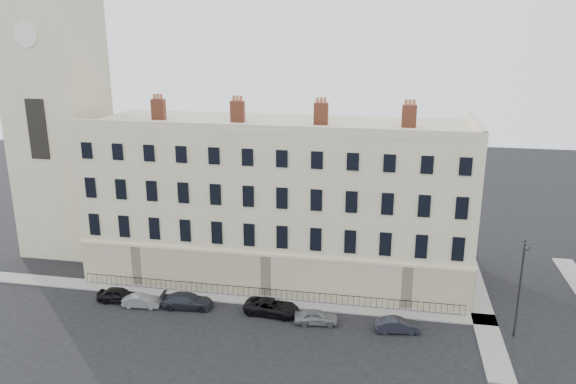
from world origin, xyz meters
name	(u,v)px	position (x,y,z in m)	size (l,w,h in m)	color
ground	(323,336)	(0.00, 0.00, 0.00)	(160.00, 160.00, 0.00)	black
terrace	(279,199)	(-5.97, 11.97, 7.50)	(36.22, 12.22, 17.00)	beige
church_tower	(56,78)	(-30.00, 14.00, 18.66)	(8.00, 8.13, 44.00)	beige
pavement_terrace	(221,297)	(-10.00, 5.00, 0.06)	(48.00, 2.00, 0.12)	gray
pavement_east_return	(479,303)	(13.00, 8.00, 0.06)	(2.00, 24.00, 0.12)	gray
railings	(265,293)	(-6.00, 5.40, 0.55)	(35.00, 0.04, 0.96)	black
car_a	(119,295)	(-18.76, 2.52, 0.66)	(1.55, 3.85, 1.31)	black
car_b	(142,301)	(-16.32, 1.95, 0.55)	(1.17, 3.35, 1.10)	gray
car_c	(187,301)	(-12.33, 2.56, 0.66)	(1.85, 4.54, 1.32)	#23252E
car_d	(272,307)	(-4.81, 2.82, 0.66)	(2.18, 4.73, 1.32)	black
car_e	(316,317)	(-0.82, 1.90, 0.62)	(1.45, 3.62, 1.23)	slate
car_f	(397,325)	(5.80, 1.82, 0.59)	(1.25, 3.58, 1.18)	#20222B
streetlamp	(520,284)	(14.94, 2.77, 4.55)	(0.38, 1.77, 8.21)	#29282D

